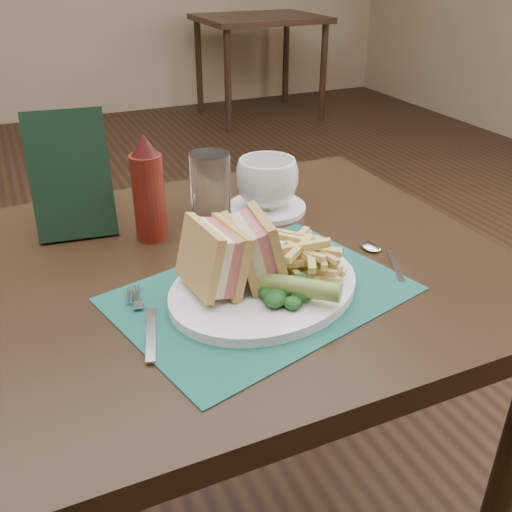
{
  "coord_description": "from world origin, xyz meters",
  "views": [
    {
      "loc": [
        -0.28,
        -1.26,
        1.2
      ],
      "look_at": [
        0.02,
        -0.59,
        0.8
      ],
      "focal_mm": 40.0,
      "sensor_mm": 36.0,
      "label": 1
    }
  ],
  "objects_px": {
    "saucer": "(267,208)",
    "ketchup_bottle": "(148,188)",
    "drinking_glass": "(211,188)",
    "table_main": "(229,429)",
    "coffee_cup": "(267,183)",
    "check_presenter": "(71,175)",
    "sandwich_half_a": "(199,261)",
    "placemat": "(262,294)",
    "plate": "(264,287)",
    "table_bg_right": "(259,67)",
    "sandwich_half_b": "(240,250)"
  },
  "relations": [
    {
      "from": "placemat",
      "to": "sandwich_half_b",
      "type": "distance_m",
      "value": 0.07
    },
    {
      "from": "table_main",
      "to": "coffee_cup",
      "type": "xyz_separation_m",
      "value": [
        0.15,
        0.15,
        0.43
      ]
    },
    {
      "from": "ketchup_bottle",
      "to": "check_presenter",
      "type": "xyz_separation_m",
      "value": [
        -0.11,
        0.08,
        0.01
      ]
    },
    {
      "from": "placemat",
      "to": "saucer",
      "type": "bearing_deg",
      "value": 63.52
    },
    {
      "from": "saucer",
      "to": "ketchup_bottle",
      "type": "height_order",
      "value": "ketchup_bottle"
    },
    {
      "from": "sandwich_half_b",
      "to": "plate",
      "type": "bearing_deg",
      "value": -24.97
    },
    {
      "from": "table_main",
      "to": "check_presenter",
      "type": "relative_size",
      "value": 4.12
    },
    {
      "from": "table_bg_right",
      "to": "ketchup_bottle",
      "type": "bearing_deg",
      "value": -117.31
    },
    {
      "from": "table_bg_right",
      "to": "coffee_cup",
      "type": "bearing_deg",
      "value": -114.19
    },
    {
      "from": "sandwich_half_b",
      "to": "coffee_cup",
      "type": "bearing_deg",
      "value": 64.53
    },
    {
      "from": "table_bg_right",
      "to": "check_presenter",
      "type": "bearing_deg",
      "value": -119.41
    },
    {
      "from": "sandwich_half_a",
      "to": "sandwich_half_b",
      "type": "distance_m",
      "value": 0.06
    },
    {
      "from": "placemat",
      "to": "drinking_glass",
      "type": "xyz_separation_m",
      "value": [
        0.02,
        0.27,
        0.06
      ]
    },
    {
      "from": "table_bg_right",
      "to": "sandwich_half_a",
      "type": "xyz_separation_m",
      "value": [
        -1.7,
        -3.53,
        0.44
      ]
    },
    {
      "from": "placemat",
      "to": "plate",
      "type": "distance_m",
      "value": 0.01
    },
    {
      "from": "drinking_glass",
      "to": "table_bg_right",
      "type": "bearing_deg",
      "value": 64.19
    },
    {
      "from": "coffee_cup",
      "to": "ketchup_bottle",
      "type": "relative_size",
      "value": 0.63
    },
    {
      "from": "sandwich_half_a",
      "to": "plate",
      "type": "bearing_deg",
      "value": -13.75
    },
    {
      "from": "plate",
      "to": "ketchup_bottle",
      "type": "height_order",
      "value": "ketchup_bottle"
    },
    {
      "from": "sandwich_half_b",
      "to": "coffee_cup",
      "type": "height_order",
      "value": "sandwich_half_b"
    },
    {
      "from": "saucer",
      "to": "drinking_glass",
      "type": "bearing_deg",
      "value": -177.75
    },
    {
      "from": "coffee_cup",
      "to": "check_presenter",
      "type": "xyz_separation_m",
      "value": [
        -0.35,
        0.05,
        0.05
      ]
    },
    {
      "from": "table_bg_right",
      "to": "coffee_cup",
      "type": "height_order",
      "value": "coffee_cup"
    },
    {
      "from": "drinking_glass",
      "to": "ketchup_bottle",
      "type": "height_order",
      "value": "ketchup_bottle"
    },
    {
      "from": "table_bg_right",
      "to": "sandwich_half_a",
      "type": "distance_m",
      "value": 3.94
    },
    {
      "from": "ketchup_bottle",
      "to": "check_presenter",
      "type": "relative_size",
      "value": 0.85
    },
    {
      "from": "ketchup_bottle",
      "to": "plate",
      "type": "bearing_deg",
      "value": -67.47
    },
    {
      "from": "placemat",
      "to": "check_presenter",
      "type": "xyz_separation_m",
      "value": [
        -0.21,
        0.32,
        0.11
      ]
    },
    {
      "from": "table_main",
      "to": "sandwich_half_a",
      "type": "distance_m",
      "value": 0.46
    },
    {
      "from": "table_main",
      "to": "drinking_glass",
      "type": "distance_m",
      "value": 0.47
    },
    {
      "from": "table_main",
      "to": "plate",
      "type": "xyz_separation_m",
      "value": [
        0.02,
        -0.12,
        0.38
      ]
    },
    {
      "from": "table_main",
      "to": "sandwich_half_b",
      "type": "height_order",
      "value": "sandwich_half_b"
    },
    {
      "from": "check_presenter",
      "to": "sandwich_half_a",
      "type": "bearing_deg",
      "value": -61.27
    },
    {
      "from": "drinking_glass",
      "to": "coffee_cup",
      "type": "bearing_deg",
      "value": 2.25
    },
    {
      "from": "coffee_cup",
      "to": "placemat",
      "type": "bearing_deg",
      "value": -116.48
    },
    {
      "from": "placemat",
      "to": "sandwich_half_a",
      "type": "distance_m",
      "value": 0.11
    },
    {
      "from": "check_presenter",
      "to": "drinking_glass",
      "type": "bearing_deg",
      "value": -6.25
    },
    {
      "from": "coffee_cup",
      "to": "ketchup_bottle",
      "type": "distance_m",
      "value": 0.24
    },
    {
      "from": "table_main",
      "to": "placemat",
      "type": "bearing_deg",
      "value": -83.97
    },
    {
      "from": "table_main",
      "to": "ketchup_bottle",
      "type": "xyz_separation_m",
      "value": [
        -0.08,
        0.13,
        0.47
      ]
    },
    {
      "from": "coffee_cup",
      "to": "drinking_glass",
      "type": "height_order",
      "value": "drinking_glass"
    },
    {
      "from": "table_bg_right",
      "to": "drinking_glass",
      "type": "bearing_deg",
      "value": -115.81
    },
    {
      "from": "plate",
      "to": "ketchup_bottle",
      "type": "xyz_separation_m",
      "value": [
        -0.1,
        0.25,
        0.08
      ]
    },
    {
      "from": "plate",
      "to": "sandwich_half_a",
      "type": "distance_m",
      "value": 0.11
    },
    {
      "from": "drinking_glass",
      "to": "check_presenter",
      "type": "height_order",
      "value": "check_presenter"
    },
    {
      "from": "placemat",
      "to": "ketchup_bottle",
      "type": "relative_size",
      "value": 2.19
    },
    {
      "from": "coffee_cup",
      "to": "check_presenter",
      "type": "bearing_deg",
      "value": 171.63
    },
    {
      "from": "sandwich_half_b",
      "to": "saucer",
      "type": "distance_m",
      "value": 0.31
    },
    {
      "from": "coffee_cup",
      "to": "drinking_glass",
      "type": "distance_m",
      "value": 0.12
    },
    {
      "from": "ketchup_bottle",
      "to": "check_presenter",
      "type": "height_order",
      "value": "check_presenter"
    }
  ]
}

